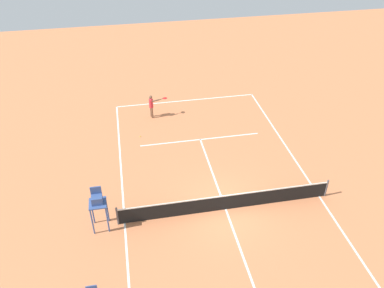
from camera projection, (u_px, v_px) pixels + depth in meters
name	position (u px, v px, depth m)	size (l,w,h in m)	color
ground_plane	(226.00, 209.00, 20.16)	(60.00, 60.00, 0.00)	#D37A4C
court_lines	(226.00, 209.00, 20.16)	(10.35, 23.35, 0.01)	white
tennis_net	(226.00, 202.00, 19.87)	(10.95, 0.10, 1.07)	#4C4C51
player_serving	(152.00, 104.00, 26.98)	(1.31, 0.52, 1.69)	brown
tennis_ball	(140.00, 136.00, 25.52)	(0.07, 0.07, 0.07)	#CCE033
umpire_chair	(98.00, 203.00, 18.26)	(0.80, 0.80, 2.41)	#38518C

